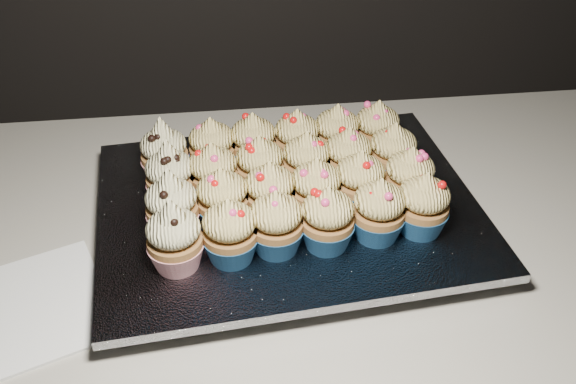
# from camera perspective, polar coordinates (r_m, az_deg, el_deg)

# --- Properties ---
(worktop) EXTENTS (2.44, 0.64, 0.04)m
(worktop) POSITION_cam_1_polar(r_m,az_deg,el_deg) (0.85, -5.47, -3.82)
(worktop) COLOR beige
(worktop) RESTS_ON cabinet
(napkin) EXTENTS (0.22, 0.22, 0.00)m
(napkin) POSITION_cam_1_polar(r_m,az_deg,el_deg) (0.78, -22.31, -9.71)
(napkin) COLOR white
(napkin) RESTS_ON worktop
(baking_tray) EXTENTS (0.47, 0.37, 0.02)m
(baking_tray) POSITION_cam_1_polar(r_m,az_deg,el_deg) (0.83, -0.00, -2.16)
(baking_tray) COLOR black
(baking_tray) RESTS_ON worktop
(foil_lining) EXTENTS (0.50, 0.41, 0.01)m
(foil_lining) POSITION_cam_1_polar(r_m,az_deg,el_deg) (0.82, 0.00, -1.23)
(foil_lining) COLOR silver
(foil_lining) RESTS_ON baking_tray
(cupcake_0) EXTENTS (0.06, 0.06, 0.10)m
(cupcake_0) POSITION_cam_1_polar(r_m,az_deg,el_deg) (0.71, -10.06, -4.03)
(cupcake_0) COLOR maroon
(cupcake_0) RESTS_ON foil_lining
(cupcake_1) EXTENTS (0.06, 0.06, 0.08)m
(cupcake_1) POSITION_cam_1_polar(r_m,az_deg,el_deg) (0.72, -5.18, -3.57)
(cupcake_1) COLOR navy
(cupcake_1) RESTS_ON foil_lining
(cupcake_2) EXTENTS (0.06, 0.06, 0.08)m
(cupcake_2) POSITION_cam_1_polar(r_m,az_deg,el_deg) (0.72, -1.06, -2.82)
(cupcake_2) COLOR navy
(cupcake_2) RESTS_ON foil_lining
(cupcake_3) EXTENTS (0.06, 0.06, 0.08)m
(cupcake_3) POSITION_cam_1_polar(r_m,az_deg,el_deg) (0.73, 3.53, -2.45)
(cupcake_3) COLOR navy
(cupcake_3) RESTS_ON foil_lining
(cupcake_4) EXTENTS (0.06, 0.06, 0.08)m
(cupcake_4) POSITION_cam_1_polar(r_m,az_deg,el_deg) (0.75, 8.06, -1.68)
(cupcake_4) COLOR navy
(cupcake_4) RESTS_ON foil_lining
(cupcake_5) EXTENTS (0.06, 0.06, 0.08)m
(cupcake_5) POSITION_cam_1_polar(r_m,az_deg,el_deg) (0.77, 11.91, -1.14)
(cupcake_5) COLOR navy
(cupcake_5) RESTS_ON foil_lining
(cupcake_6) EXTENTS (0.06, 0.06, 0.10)m
(cupcake_6) POSITION_cam_1_polar(r_m,az_deg,el_deg) (0.76, -10.27, -1.25)
(cupcake_6) COLOR maroon
(cupcake_6) RESTS_ON foil_lining
(cupcake_7) EXTENTS (0.06, 0.06, 0.08)m
(cupcake_7) POSITION_cam_1_polar(r_m,az_deg,el_deg) (0.76, -5.83, -0.69)
(cupcake_7) COLOR navy
(cupcake_7) RESTS_ON foil_lining
(cupcake_8) EXTENTS (0.06, 0.06, 0.08)m
(cupcake_8) POSITION_cam_1_polar(r_m,az_deg,el_deg) (0.77, -1.60, -0.12)
(cupcake_8) COLOR navy
(cupcake_8) RESTS_ON foil_lining
(cupcake_9) EXTENTS (0.06, 0.06, 0.08)m
(cupcake_9) POSITION_cam_1_polar(r_m,az_deg,el_deg) (0.78, 2.50, 0.21)
(cupcake_9) COLOR navy
(cupcake_9) RESTS_ON foil_lining
(cupcake_10) EXTENTS (0.06, 0.06, 0.08)m
(cupcake_10) POSITION_cam_1_polar(r_m,az_deg,el_deg) (0.79, 6.39, 0.91)
(cupcake_10) COLOR navy
(cupcake_10) RESTS_ON foil_lining
(cupcake_11) EXTENTS (0.06, 0.06, 0.08)m
(cupcake_11) POSITION_cam_1_polar(r_m,az_deg,el_deg) (0.81, 10.71, 1.22)
(cupcake_11) COLOR navy
(cupcake_11) RESTS_ON foil_lining
(cupcake_12) EXTENTS (0.06, 0.06, 0.10)m
(cupcake_12) POSITION_cam_1_polar(r_m,az_deg,el_deg) (0.81, -10.40, 1.39)
(cupcake_12) COLOR maroon
(cupcake_12) RESTS_ON foil_lining
(cupcake_13) EXTENTS (0.06, 0.06, 0.08)m
(cupcake_13) POSITION_cam_1_polar(r_m,az_deg,el_deg) (0.81, -6.65, 1.62)
(cupcake_13) COLOR navy
(cupcake_13) RESTS_ON foil_lining
(cupcake_14) EXTENTS (0.06, 0.06, 0.08)m
(cupcake_14) POSITION_cam_1_polar(r_m,az_deg,el_deg) (0.82, -2.50, 2.28)
(cupcake_14) COLOR navy
(cupcake_14) RESTS_ON foil_lining
(cupcake_15) EXTENTS (0.06, 0.06, 0.08)m
(cupcake_15) POSITION_cam_1_polar(r_m,az_deg,el_deg) (0.82, 1.65, 2.66)
(cupcake_15) COLOR navy
(cupcake_15) RESTS_ON foil_lining
(cupcake_16) EXTENTS (0.06, 0.06, 0.08)m
(cupcake_16) POSITION_cam_1_polar(r_m,az_deg,el_deg) (0.84, 5.36, 3.07)
(cupcake_16) COLOR navy
(cupcake_16) RESTS_ON foil_lining
(cupcake_17) EXTENTS (0.06, 0.06, 0.08)m
(cupcake_17) POSITION_cam_1_polar(r_m,az_deg,el_deg) (0.85, 9.29, 3.44)
(cupcake_17) COLOR navy
(cupcake_17) RESTS_ON foil_lining
(cupcake_18) EXTENTS (0.06, 0.06, 0.10)m
(cupcake_18) POSITION_cam_1_polar(r_m,az_deg,el_deg) (0.85, -10.94, 3.42)
(cupcake_18) COLOR maroon
(cupcake_18) RESTS_ON foil_lining
(cupcake_19) EXTENTS (0.06, 0.06, 0.08)m
(cupcake_19) POSITION_cam_1_polar(r_m,az_deg,el_deg) (0.86, -6.74, 3.93)
(cupcake_19) COLOR navy
(cupcake_19) RESTS_ON foil_lining
(cupcake_20) EXTENTS (0.06, 0.06, 0.08)m
(cupcake_20) POSITION_cam_1_polar(r_m,az_deg,el_deg) (0.86, -3.09, 4.39)
(cupcake_20) COLOR navy
(cupcake_20) RESTS_ON foil_lining
(cupcake_21) EXTENTS (0.06, 0.06, 0.08)m
(cupcake_21) POSITION_cam_1_polar(r_m,az_deg,el_deg) (0.87, 0.80, 4.73)
(cupcake_21) COLOR navy
(cupcake_21) RESTS_ON foil_lining
(cupcake_22) EXTENTS (0.06, 0.06, 0.08)m
(cupcake_22) POSITION_cam_1_polar(r_m,az_deg,el_deg) (0.89, 4.35, 5.19)
(cupcake_22) COLOR navy
(cupcake_22) RESTS_ON foil_lining
(cupcake_23) EXTENTS (0.06, 0.06, 0.08)m
(cupcake_23) POSITION_cam_1_polar(r_m,az_deg,el_deg) (0.90, 7.91, 5.49)
(cupcake_23) COLOR navy
(cupcake_23) RESTS_ON foil_lining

